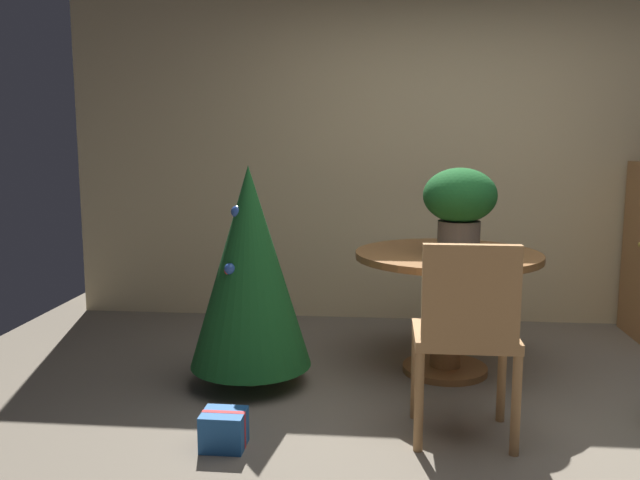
{
  "coord_description": "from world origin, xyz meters",
  "views": [
    {
      "loc": [
        -0.53,
        -3.07,
        1.42
      ],
      "look_at": [
        -0.87,
        0.53,
        0.87
      ],
      "focal_mm": 37.4,
      "sensor_mm": 36.0,
      "label": 1
    }
  ],
  "objects_px": {
    "flower_vase": "(460,202)",
    "gift_box_blue": "(224,430)",
    "wooden_chair_near": "(467,328)",
    "round_dining_table": "(447,286)",
    "holiday_tree": "(250,267)"
  },
  "relations": [
    {
      "from": "round_dining_table",
      "to": "wooden_chair_near",
      "type": "height_order",
      "value": "wooden_chair_near"
    },
    {
      "from": "round_dining_table",
      "to": "gift_box_blue",
      "type": "relative_size",
      "value": 5.5
    },
    {
      "from": "gift_box_blue",
      "to": "round_dining_table",
      "type": "bearing_deg",
      "value": 45.42
    },
    {
      "from": "flower_vase",
      "to": "wooden_chair_near",
      "type": "relative_size",
      "value": 0.53
    },
    {
      "from": "wooden_chair_near",
      "to": "flower_vase",
      "type": "bearing_deg",
      "value": 86.71
    },
    {
      "from": "flower_vase",
      "to": "gift_box_blue",
      "type": "relative_size",
      "value": 2.51
    },
    {
      "from": "wooden_chair_near",
      "to": "gift_box_blue",
      "type": "height_order",
      "value": "wooden_chair_near"
    },
    {
      "from": "flower_vase",
      "to": "round_dining_table",
      "type": "bearing_deg",
      "value": 123.33
    },
    {
      "from": "flower_vase",
      "to": "wooden_chair_near",
      "type": "distance_m",
      "value": 1.02
    },
    {
      "from": "flower_vase",
      "to": "gift_box_blue",
      "type": "bearing_deg",
      "value": -137.91
    },
    {
      "from": "round_dining_table",
      "to": "gift_box_blue",
      "type": "height_order",
      "value": "round_dining_table"
    },
    {
      "from": "wooden_chair_near",
      "to": "gift_box_blue",
      "type": "bearing_deg",
      "value": -171.69
    },
    {
      "from": "holiday_tree",
      "to": "round_dining_table",
      "type": "bearing_deg",
      "value": 15.59
    },
    {
      "from": "round_dining_table",
      "to": "flower_vase",
      "type": "height_order",
      "value": "flower_vase"
    },
    {
      "from": "round_dining_table",
      "to": "flower_vase",
      "type": "bearing_deg",
      "value": -56.67
    }
  ]
}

